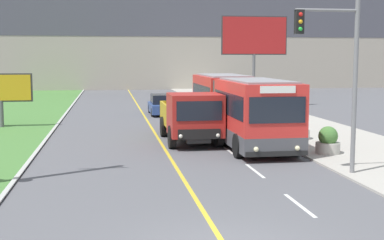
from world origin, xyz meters
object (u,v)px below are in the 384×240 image
city_bus (238,107)px  planter_round_near (328,142)px  billboard_large (254,38)px  billboard_small (0,89)px  planter_round_second (299,129)px  planter_round_far (254,113)px  car_distant (162,105)px  planter_round_third (271,120)px  traffic_light_mast (338,64)px  dump_truck (192,118)px

city_bus → planter_round_near: (2.67, -5.09, -1.01)m
billboard_large → billboard_small: billboard_large is taller
planter_round_second → planter_round_far: size_ratio=0.99×
car_distant → billboard_small: billboard_small is taller
city_bus → planter_round_third: size_ratio=11.32×
city_bus → planter_round_third: 4.16m
car_distant → traffic_light_mast: 21.66m
planter_round_second → traffic_light_mast: bearing=-101.3°
dump_truck → car_distant: 13.56m
planter_round_second → billboard_large: bearing=81.9°
billboard_large → planter_round_near: (-2.78, -21.84, -5.09)m
city_bus → dump_truck: city_bus is taller
dump_truck → car_distant: bearing=90.3°
traffic_light_mast → billboard_large: billboard_large is taller
planter_round_third → car_distant: bearing=119.9°
city_bus → billboard_large: 18.07m
planter_round_third → planter_round_far: size_ratio=1.02×
billboard_large → billboard_small: size_ratio=2.07×
dump_truck → planter_round_near: (5.20, -3.77, -0.66)m
dump_truck → planter_round_third: size_ratio=5.67×
billboard_large → planter_round_third: size_ratio=6.48×
city_bus → planter_round_far: city_bus is taller
dump_truck → planter_round_second: size_ratio=5.83×
dump_truck → planter_round_third: (5.23, 4.32, -0.66)m
planter_round_far → planter_round_third: bearing=-91.6°
planter_round_far → planter_round_near: bearing=-90.7°
city_bus → billboard_large: billboard_large is taller
billboard_large → billboard_small: (-18.11, -10.34, -3.42)m
car_distant → billboard_small: size_ratio=1.19×
car_distant → traffic_light_mast: (3.95, -21.06, 3.17)m
billboard_large → planter_round_second: (-2.54, -17.79, -5.10)m
billboard_small → dump_truck: bearing=-37.3°
billboard_large → planter_round_far: (-2.64, -9.70, -5.09)m
dump_truck → planter_round_second: 5.48m
car_distant → billboard_small: bearing=-150.0°
city_bus → billboard_small: billboard_small is taller
billboard_large → planter_round_far: bearing=-105.2°
dump_truck → car_distant: (-0.07, 13.54, -0.55)m
city_bus → car_distant: city_bus is taller
billboard_small → planter_round_far: (15.47, 0.64, -1.67)m
planter_round_second → planter_round_far: planter_round_far is taller
dump_truck → planter_round_near: size_ratio=5.71×
billboard_large → billboard_small: 21.13m
billboard_large → planter_round_second: size_ratio=6.67×
planter_round_second → planter_round_far: (-0.10, 8.09, 0.00)m
planter_round_second → planter_round_third: 4.05m
car_distant → traffic_light_mast: bearing=-79.4°
car_distant → planter_round_second: car_distant is taller
dump_truck → planter_round_far: 9.95m
planter_round_third → planter_round_far: planter_round_third is taller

